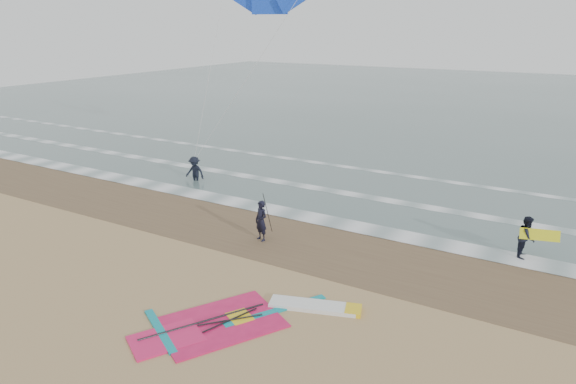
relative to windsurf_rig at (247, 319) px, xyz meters
The scene contains 10 objects.
ground 0.22m from the windsurf_rig, 84.62° to the right, with size 120.00×120.00×0.00m, color tan.
sea_water 47.78m from the windsurf_rig, 89.98° to the left, with size 120.00×80.00×0.02m, color #47605E.
wet_sand_band 5.78m from the windsurf_rig, 89.80° to the left, with size 120.00×5.00×0.01m, color brown.
foam_waterline 10.23m from the windsurf_rig, 89.89° to the left, with size 120.00×9.15×0.02m.
windsurf_rig is the anchor object (origin of this frame).
person_standing 5.68m from the windsurf_rig, 118.85° to the left, with size 0.58×0.38×1.59m, color black.
person_walking 10.47m from the windsurf_rig, 53.55° to the left, with size 0.74×0.58×1.53m, color black.
person_wading 13.98m from the windsurf_rig, 135.86° to the left, with size 1.09×0.63×1.68m, color black.
held_pole 5.61m from the windsurf_rig, 116.10° to the left, with size 0.17×0.86×1.82m.
carried_kiteboard 10.65m from the windsurf_rig, 51.50° to the left, with size 1.30×0.51×0.39m.
Camera 1 is at (7.32, -10.05, 7.91)m, focal length 32.00 mm.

